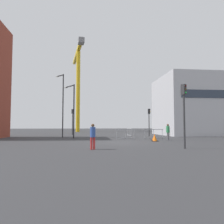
{
  "coord_description": "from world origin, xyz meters",
  "views": [
    {
      "loc": [
        -2.86,
        -18.9,
        1.54
      ],
      "look_at": [
        0.0,
        7.97,
        3.18
      ],
      "focal_mm": 34.7,
      "sensor_mm": 36.0,
      "label": 1
    }
  ],
  "objects": [
    {
      "name": "streetlamp_tall",
      "position": [
        -6.23,
        8.75,
        4.6
      ],
      "size": [
        1.14,
        1.07,
        7.99
      ],
      "color": "#232326",
      "rests_on": "ground"
    },
    {
      "name": "traffic_cone_by_barrier",
      "position": [
        3.81,
        2.71,
        0.29
      ],
      "size": [
        0.62,
        0.62,
        0.63
      ],
      "color": "black",
      "rests_on": "ground"
    },
    {
      "name": "office_block",
      "position": [
        14.85,
        13.62,
        4.53
      ],
      "size": [
        13.09,
        10.18,
        9.07
      ],
      "color": "#B7B7BC",
      "rests_on": "ground"
    },
    {
      "name": "traffic_light_near",
      "position": [
        3.38,
        -5.26,
        2.83
      ],
      "size": [
        0.34,
        0.39,
        4.25
      ],
      "color": "#2D2D30",
      "rests_on": "ground"
    },
    {
      "name": "pedestrian_walking",
      "position": [
        -2.61,
        -5.07,
        0.94
      ],
      "size": [
        0.34,
        0.34,
        1.63
      ],
      "color": "red",
      "rests_on": "ground"
    },
    {
      "name": "safety_barrier_mid_span",
      "position": [
        1.18,
        4.98,
        0.56
      ],
      "size": [
        2.21,
        0.24,
        1.08
      ],
      "color": "#9EA0A5",
      "rests_on": "ground"
    },
    {
      "name": "safety_barrier_right_run",
      "position": [
        2.83,
        11.52,
        0.56
      ],
      "size": [
        0.24,
        2.11,
        1.08
      ],
      "color": "#B2B5BA",
      "rests_on": "ground"
    },
    {
      "name": "traffic_light_verge",
      "position": [
        -5.47,
        15.72,
        2.72
      ],
      "size": [
        0.36,
        0.37,
        4.06
      ],
      "color": "#232326",
      "rests_on": "ground"
    },
    {
      "name": "streetlamp_short",
      "position": [
        -4.83,
        7.1,
        3.88
      ],
      "size": [
        1.41,
        1.81,
        6.37
      ],
      "color": "black",
      "rests_on": "ground"
    },
    {
      "name": "traffic_light_far",
      "position": [
        5.46,
        10.48,
        2.57
      ],
      "size": [
        0.38,
        0.26,
        3.81
      ],
      "color": "#232326",
      "rests_on": "ground"
    },
    {
      "name": "ground",
      "position": [
        0.0,
        0.0,
        0.0
      ],
      "size": [
        160.0,
        160.0,
        0.0
      ],
      "primitive_type": "plane",
      "color": "#333335"
    },
    {
      "name": "traffic_cone_on_verge",
      "position": [
        3.37,
        1.19,
        0.26
      ],
      "size": [
        0.56,
        0.56,
        0.57
      ],
      "color": "black",
      "rests_on": "ground"
    },
    {
      "name": "construction_crane",
      "position": [
        -5.48,
        31.37,
        13.33
      ],
      "size": [
        3.61,
        17.42,
        19.62
      ],
      "color": "gold",
      "rests_on": "ground"
    },
    {
      "name": "safety_barrier_left_run",
      "position": [
        4.41,
        4.96,
        0.56
      ],
      "size": [
        2.35,
        0.27,
        1.08
      ],
      "color": "gray",
      "rests_on": "ground"
    },
    {
      "name": "pedestrian_waiting",
      "position": [
        5.08,
        2.3,
        0.96
      ],
      "size": [
        0.34,
        0.34,
        1.66
      ],
      "color": "#4C4C51",
      "rests_on": "ground"
    }
  ]
}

